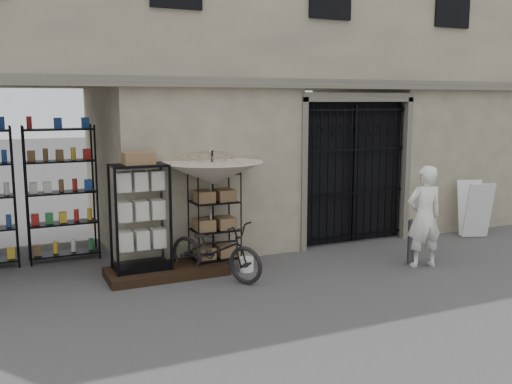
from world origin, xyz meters
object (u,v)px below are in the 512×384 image
wire_rack (215,218)px  display_cabinet (141,223)px  steel_bollard (412,242)px  market_umbrella (212,167)px  white_bucket (246,264)px  shopkeeper (422,266)px  bicycle (216,278)px  easel_sign (474,209)px

wire_rack → display_cabinet: bearing=173.8°
wire_rack → steel_bollard: size_ratio=2.21×
display_cabinet → wire_rack: bearing=-15.0°
market_umbrella → steel_bollard: 3.84m
white_bucket → wire_rack: bearing=128.5°
market_umbrella → steel_bollard: bearing=-19.9°
display_cabinet → shopkeeper: (4.71, -1.44, -0.94)m
display_cabinet → white_bucket: 1.96m
bicycle → easel_sign: 6.16m
display_cabinet → bicycle: (1.12, -0.52, -0.94)m
bicycle → white_bucket: bearing=-20.8°
display_cabinet → white_bucket: bearing=-32.2°
market_umbrella → easel_sign: (5.97, -0.13, -1.19)m
white_bucket → steel_bollard: (2.89, -0.85, 0.29)m
display_cabinet → steel_bollard: display_cabinet is taller
shopkeeper → easel_sign: easel_sign is taller
display_cabinet → market_umbrella: market_umbrella is taller
steel_bollard → display_cabinet: bearing=165.0°
steel_bollard → shopkeeper: bearing=-66.4°
market_umbrella → display_cabinet: bearing=179.2°
wire_rack → market_umbrella: (-0.08, -0.13, 0.93)m
white_bucket → bicycle: bicycle is taller
wire_rack → white_bucket: 0.99m
display_cabinet → shopkeeper: display_cabinet is taller
bicycle → steel_bollard: size_ratio=2.29×
market_umbrella → bicycle: bearing=-106.5°
wire_rack → easel_sign: size_ratio=1.50×
steel_bollard → easel_sign: size_ratio=0.68×
wire_rack → easel_sign: wire_rack is taller
shopkeeper → easel_sign: size_ratio=1.52×
bicycle → shopkeeper: size_ratio=1.02×
display_cabinet → steel_bollard: (4.63, -1.24, -0.54)m
wire_rack → easel_sign: 5.90m
market_umbrella → white_bucket: bearing=-38.2°
easel_sign → shopkeeper: bearing=-133.8°
steel_bollard → market_umbrella: bearing=160.1°
display_cabinet → market_umbrella: size_ratio=0.76×
white_bucket → shopkeeper: white_bucket is taller
steel_bollard → shopkeeper: size_ratio=0.45×
display_cabinet → white_bucket: (1.74, -0.39, -0.82)m
bicycle → market_umbrella: bearing=41.1°
white_bucket → bicycle: 0.64m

